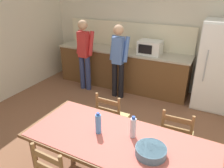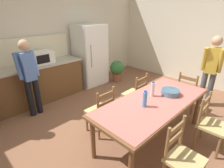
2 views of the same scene
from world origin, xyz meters
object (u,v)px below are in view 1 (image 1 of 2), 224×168
Objects in this scene: person_at_sink at (84,52)px; person_at_counter at (118,58)px; dining_table at (120,145)px; chair_side_far_left at (112,119)px; microwave at (150,47)px; chair_side_far_right at (176,137)px; bottle_off_centre at (133,127)px; bottle_near_centre at (98,124)px; refrigerator at (220,67)px; serving_bowl at (151,151)px.

person_at_sink is 1.02× the size of person_at_counter.
chair_side_far_left is at bearing 122.30° from dining_table.
person_at_sink is at bearing -45.47° from chair_side_far_left.
microwave is 0.55× the size of chair_side_far_right.
bottle_off_centre is 0.17× the size of person_at_counter.
microwave is at bearing 104.03° from bottle_off_centre.
person_at_counter is (-0.80, 2.25, 0.02)m from bottle_near_centre.
chair_side_far_right is at bearing 43.62° from bottle_near_centre.
person_at_sink is (-1.47, 1.51, 0.49)m from chair_side_far_left.
person_at_sink is 0.88m from person_at_counter.
refrigerator is 5.51× the size of serving_bowl.
person_at_sink is (-2.47, 1.53, 0.49)m from chair_side_far_right.
chair_side_far_left is at bearing 105.33° from bottle_near_centre.
serving_bowl is 3.32m from person_at_sink.
dining_table is 1.34× the size of person_at_sink.
bottle_off_centre is (-0.79, -2.64, 0.01)m from refrigerator.
bottle_off_centre is at bearing -106.63° from refrigerator.
serving_bowl is (0.94, -2.85, -0.27)m from microwave.
dining_table is at bearing -108.10° from refrigerator.
serving_bowl is at bearing 79.30° from chair_side_far_right.
serving_bowl is (0.27, -0.19, -0.07)m from bottle_off_centre.
refrigerator is at bearing 79.67° from serving_bowl.
person_at_sink is at bearing -170.47° from refrigerator.
refrigerator is 2.76m from bottle_off_centre.
chair_side_far_right reaches higher than serving_bowl.
dining_table is at bearing -78.73° from microwave.
person_at_counter is at bearing 115.56° from dining_table.
serving_bowl is 0.92m from chair_side_far_right.
chair_side_far_left is (-0.99, 0.01, 0.00)m from chair_side_far_right.
microwave is at bearing -45.38° from person_at_counter.
dining_table is at bearing -0.84° from bottle_near_centre.
person_at_counter is at bearing -45.62° from chair_side_far_right.
bottle_off_centre is at bearing 132.74° from chair_side_far_left.
refrigerator is at bearing 71.90° from dining_table.
microwave reaches higher than dining_table.
bottle_off_centre is (0.66, -2.66, -0.20)m from microwave.
chair_side_far_right is (-0.39, -2.01, -0.44)m from refrigerator.
person_at_counter is (-1.59, 1.51, 0.47)m from chair_side_far_right.
bottle_near_centre is 1.00× the size of bottle_off_centre.
person_at_counter is at bearing -91.32° from person_at_sink.
chair_side_far_left is at bearing -135.72° from person_at_sink.
serving_bowl is 0.19× the size of person_at_sink.
refrigerator is 1.94× the size of chair_side_far_right.
serving_bowl is at bearing -71.80° from microwave.
person_at_sink reaches higher than dining_table.
bottle_near_centre is 1.17m from chair_side_far_right.
person_at_sink is (-2.07, 2.16, 0.04)m from bottle_off_centre.
chair_side_far_right is 2.24m from person_at_counter.
refrigerator is 1.07× the size of person_at_sink.
bottle_off_centre reaches higher than serving_bowl.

